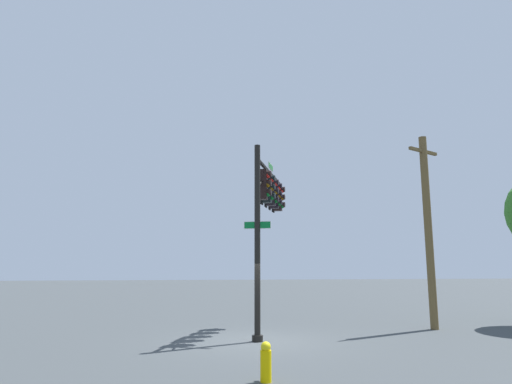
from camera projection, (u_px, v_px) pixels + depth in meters
name	position (u px, v px, depth m)	size (l,w,h in m)	color
ground_plane	(257.00, 342.00, 14.16)	(120.00, 120.00, 0.00)	#3D4244
signal_pole_assembly	(269.00, 200.00, 16.88)	(4.62, 2.23, 6.59)	black
utility_pole	(428.00, 227.00, 17.47)	(0.95, 1.65, 7.69)	brown
fire_hydrant	(266.00, 362.00, 9.32)	(0.33, 0.24, 0.83)	#DEBC02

